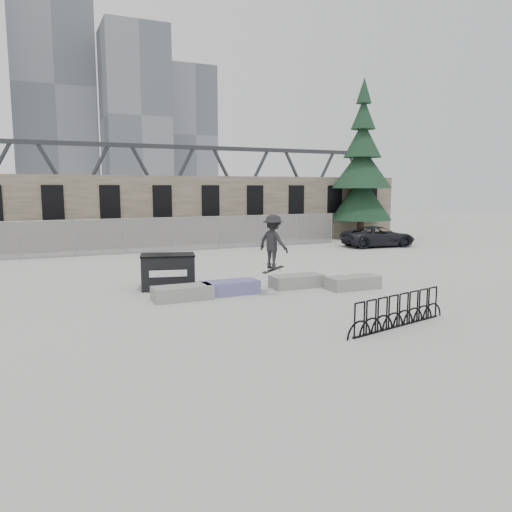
{
  "coord_description": "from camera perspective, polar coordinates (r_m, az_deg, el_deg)",
  "views": [
    {
      "loc": [
        -7.55,
        -16.23,
        3.77
      ],
      "look_at": [
        -0.22,
        0.08,
        1.3
      ],
      "focal_mm": 35.0,
      "sensor_mm": 36.0,
      "label": 1
    }
  ],
  "objects": [
    {
      "name": "planter_offset",
      "position": [
        19.0,
        11.02,
        -2.93
      ],
      "size": [
        2.0,
        0.9,
        0.47
      ],
      "color": "gray",
      "rests_on": "ground"
    },
    {
      "name": "chainlink_fence",
      "position": [
        29.83,
        -9.44,
        2.5
      ],
      "size": [
        22.06,
        0.06,
        2.02
      ],
      "color": "gray",
      "rests_on": "ground"
    },
    {
      "name": "skateboarder",
      "position": [
        17.16,
        1.98,
        1.61
      ],
      "size": [
        1.12,
        1.39,
        2.01
      ],
      "rotation": [
        0.0,
        0.0,
        1.98
      ],
      "color": "black",
      "rests_on": "ground"
    },
    {
      "name": "planter_center_left",
      "position": [
        17.76,
        -2.98,
        -3.55
      ],
      "size": [
        2.0,
        0.9,
        0.47
      ],
      "color": "#3A37A7",
      "rests_on": "ground"
    },
    {
      "name": "stone_wall",
      "position": [
        33.37,
        -11.14,
        5.12
      ],
      "size": [
        36.0,
        2.58,
        4.5
      ],
      "color": "#675D4C",
      "rests_on": "ground"
    },
    {
      "name": "truss_bridge",
      "position": [
        73.36,
        -10.46,
        8.02
      ],
      "size": [
        70.0,
        3.0,
        9.8
      ],
      "color": "#2D3033",
      "rests_on": "ground"
    },
    {
      "name": "ground",
      "position": [
        18.29,
        0.74,
        -4.03
      ],
      "size": [
        120.0,
        120.0,
        0.0
      ],
      "primitive_type": "plane",
      "color": "beige",
      "rests_on": "ground"
    },
    {
      "name": "suv",
      "position": [
        32.81,
        13.82,
        2.18
      ],
      "size": [
        4.89,
        2.66,
        1.3
      ],
      "primitive_type": "imported",
      "rotation": [
        0.0,
        0.0,
        1.46
      ],
      "color": "black",
      "rests_on": "ground"
    },
    {
      "name": "dumpster",
      "position": [
        18.89,
        -10.03,
        -1.74
      ],
      "size": [
        2.21,
        1.64,
        1.3
      ],
      "rotation": [
        0.0,
        0.0,
        -0.24
      ],
      "color": "black",
      "rests_on": "ground"
    },
    {
      "name": "bike_rack",
      "position": [
        14.12,
        15.97,
        -6.09
      ],
      "size": [
        3.95,
        0.96,
        0.9
      ],
      "rotation": [
        0.0,
        0.0,
        0.23
      ],
      "color": "black",
      "rests_on": "ground"
    },
    {
      "name": "planter_far_left",
      "position": [
        17.03,
        -8.41,
        -4.12
      ],
      "size": [
        2.0,
        0.9,
        0.47
      ],
      "color": "gray",
      "rests_on": "ground"
    },
    {
      "name": "skyline_towers",
      "position": [
        111.54,
        -21.42,
        16.12
      ],
      "size": [
        58.0,
        28.0,
        48.0
      ],
      "color": "slate",
      "rests_on": "ground"
    },
    {
      "name": "spruce_tree",
      "position": [
        37.5,
        12.0,
        9.22
      ],
      "size": [
        4.46,
        4.46,
        11.5
      ],
      "color": "#38281E",
      "rests_on": "ground"
    },
    {
      "name": "planter_center_right",
      "position": [
        19.0,
        4.69,
        -2.81
      ],
      "size": [
        2.0,
        0.9,
        0.47
      ],
      "color": "gray",
      "rests_on": "ground"
    }
  ]
}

